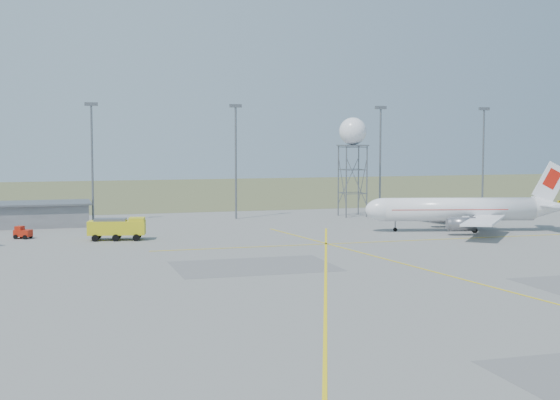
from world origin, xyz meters
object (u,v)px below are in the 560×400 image
object	(u,v)px
airliner_main	(462,210)
radar_tower	(353,161)
fire_truck	(118,229)
baggage_tug	(23,234)

from	to	relation	value
airliner_main	radar_tower	xyz separation A→B (m)	(-7.82, 26.26, 6.91)
airliner_main	radar_tower	size ratio (longest dim) A/B	1.74
radar_tower	fire_truck	size ratio (longest dim) A/B	2.18
airliner_main	baggage_tug	xyz separation A→B (m)	(-65.43, 10.07, -2.66)
radar_tower	airliner_main	bearing A→B (deg)	-73.41
fire_truck	radar_tower	bearing A→B (deg)	37.88
radar_tower	baggage_tug	distance (m)	60.60
radar_tower	fire_truck	bearing A→B (deg)	-153.89
radar_tower	baggage_tug	size ratio (longest dim) A/B	6.61
airliner_main	fire_truck	distance (m)	52.52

